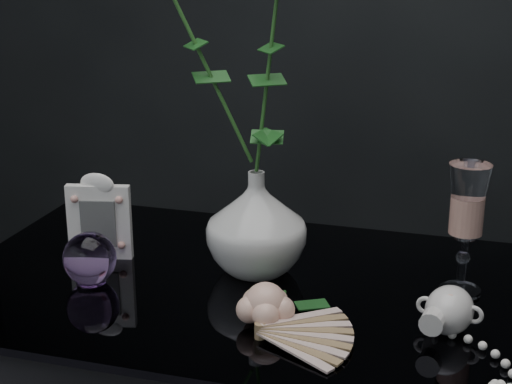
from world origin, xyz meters
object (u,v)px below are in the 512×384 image
(picture_frame, at_px, (99,216))
(loose_rose, at_px, (265,304))
(wine_glass, at_px, (465,230))
(vase, at_px, (256,223))
(paperweight, at_px, (90,258))
(pearl_jar, at_px, (450,308))

(picture_frame, height_order, loose_rose, picture_frame)
(wine_glass, bearing_deg, loose_rose, -144.71)
(picture_frame, bearing_deg, loose_rose, -37.50)
(vase, bearing_deg, picture_frame, -176.38)
(wine_glass, height_order, paperweight, wine_glass)
(vase, bearing_deg, paperweight, -153.91)
(picture_frame, distance_m, paperweight, 0.11)
(vase, xyz_separation_m, picture_frame, (-0.27, -0.02, -0.01))
(pearl_jar, bearing_deg, loose_rose, -158.59)
(vase, distance_m, pearl_jar, 0.34)
(paperweight, height_order, pearl_jar, paperweight)
(vase, bearing_deg, loose_rose, -69.66)
(vase, distance_m, loose_rose, 0.19)
(vase, height_order, paperweight, vase)
(vase, xyz_separation_m, paperweight, (-0.24, -0.12, -0.04))
(pearl_jar, bearing_deg, vase, 168.76)
(picture_frame, xyz_separation_m, loose_rose, (0.33, -0.15, -0.04))
(vase, distance_m, paperweight, 0.27)
(wine_glass, distance_m, picture_frame, 0.59)
(vase, relative_size, pearl_jar, 0.71)
(paperweight, relative_size, pearl_jar, 0.35)
(picture_frame, relative_size, paperweight, 1.78)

